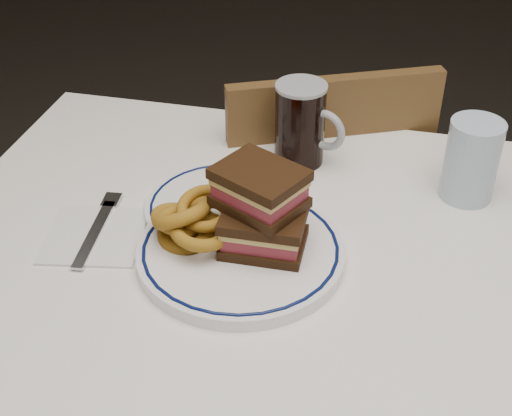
% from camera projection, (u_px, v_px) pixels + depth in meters
% --- Properties ---
extents(dining_table, '(1.27, 0.87, 0.75)m').
position_uv_depth(dining_table, '(342.00, 328.00, 1.05)').
color(dining_table, white).
rests_on(dining_table, floor).
extents(chair_far, '(0.53, 0.53, 0.86)m').
position_uv_depth(chair_far, '(311.00, 221.00, 1.56)').
color(chair_far, '#4F3419').
rests_on(chair_far, floor).
extents(main_plate, '(0.30, 0.30, 0.02)m').
position_uv_depth(main_plate, '(241.00, 252.00, 1.01)').
color(main_plate, white).
rests_on(main_plate, dining_table).
extents(reuben_sandwich, '(0.14, 0.13, 0.12)m').
position_uv_depth(reuben_sandwich, '(262.00, 209.00, 0.98)').
color(reuben_sandwich, black).
rests_on(reuben_sandwich, main_plate).
extents(onion_rings_main, '(0.13, 0.12, 0.10)m').
position_uv_depth(onion_rings_main, '(190.00, 221.00, 1.01)').
color(onion_rings_main, brown).
rests_on(onion_rings_main, main_plate).
extents(ketchup_ramekin, '(0.06, 0.06, 0.04)m').
position_uv_depth(ketchup_ramekin, '(242.00, 195.00, 1.08)').
color(ketchup_ramekin, silver).
rests_on(ketchup_ramekin, main_plate).
extents(beer_mug, '(0.12, 0.09, 0.14)m').
position_uv_depth(beer_mug, '(302.00, 124.00, 1.19)').
color(beer_mug, black).
rests_on(beer_mug, dining_table).
extents(water_glass, '(0.08, 0.08, 0.13)m').
position_uv_depth(water_glass, '(471.00, 160.00, 1.11)').
color(water_glass, '#A1B6D0').
rests_on(water_glass, dining_table).
extents(far_plate, '(0.25, 0.25, 0.02)m').
position_uv_depth(far_plate, '(225.00, 208.00, 1.10)').
color(far_plate, white).
rests_on(far_plate, dining_table).
extents(onion_rings_far, '(0.11, 0.08, 0.05)m').
position_uv_depth(onion_rings_far, '(229.00, 201.00, 1.09)').
color(onion_rings_far, brown).
rests_on(onion_rings_far, far_plate).
extents(napkin_fork, '(0.16, 0.19, 0.01)m').
position_uv_depth(napkin_fork, '(95.00, 234.00, 1.06)').
color(napkin_fork, silver).
rests_on(napkin_fork, dining_table).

